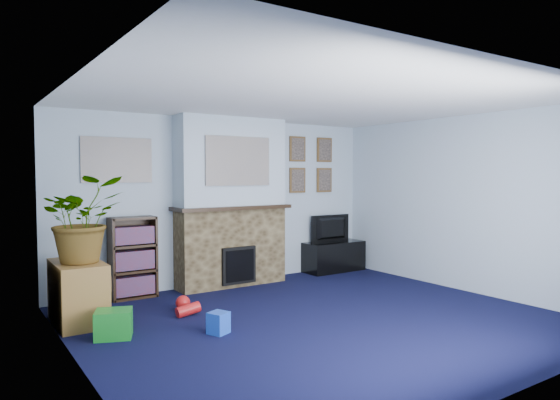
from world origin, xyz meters
TOP-DOWN VIEW (x-y plane):
  - floor at (0.00, 0.00)m, footprint 5.00×4.50m
  - ceiling at (0.00, 0.00)m, footprint 5.00×4.50m
  - wall_back at (0.00, 2.25)m, footprint 5.00×0.04m
  - wall_front at (0.00, -2.25)m, footprint 5.00×0.04m
  - wall_left at (-2.50, 0.00)m, footprint 0.04×4.50m
  - wall_right at (2.50, 0.00)m, footprint 0.04×4.50m
  - chimney_breast at (0.00, 2.05)m, footprint 1.72×0.50m
  - collage_main at (0.00, 1.84)m, footprint 1.00×0.03m
  - collage_left at (-1.55, 2.23)m, footprint 0.90×0.03m
  - portrait_tl at (1.30, 2.23)m, footprint 0.30×0.03m
  - portrait_tr at (1.85, 2.23)m, footprint 0.30×0.03m
  - portrait_bl at (1.30, 2.23)m, footprint 0.30×0.03m
  - portrait_br at (1.85, 2.23)m, footprint 0.30×0.03m
  - tv_stand at (1.90, 2.03)m, footprint 1.03×0.43m
  - television at (1.90, 2.05)m, footprint 0.76×0.12m
  - bookshelf at (-1.41, 2.11)m, footprint 0.58×0.28m
  - sideboard at (-2.24, 1.35)m, footprint 0.47×0.85m
  - potted_plant at (-2.19, 1.30)m, footprint 0.88×0.78m
  - mantel_clock at (-0.09, 2.00)m, footprint 0.11×0.06m
  - mantel_candle at (0.27, 2.00)m, footprint 0.05×0.05m
  - mantel_teddy at (-0.48, 2.00)m, footprint 0.13×0.13m
  - mantel_can at (0.77, 2.00)m, footprint 0.05×0.05m
  - green_crate at (-2.06, 0.64)m, footprint 0.42×0.38m
  - toy_ball at (-1.10, 1.20)m, footprint 0.17×0.17m
  - toy_block at (-1.15, 0.19)m, footprint 0.23×0.23m
  - toy_tube at (-1.15, 0.93)m, footprint 0.28×0.12m

SIDE VIEW (x-z plane):
  - floor at x=0.00m, z-range -0.01..0.01m
  - toy_tube at x=-1.15m, z-range -0.01..0.15m
  - toy_ball at x=-1.10m, z-range 0.00..0.18m
  - toy_block at x=-1.15m, z-range 0.00..0.22m
  - green_crate at x=-2.06m, z-range 0.00..0.28m
  - tv_stand at x=1.90m, z-range -0.02..0.47m
  - sideboard at x=-2.24m, z-range 0.02..0.68m
  - bookshelf at x=-1.41m, z-range -0.02..1.03m
  - television at x=1.90m, z-range 0.49..0.92m
  - potted_plant at x=-2.19m, z-range 0.66..1.59m
  - chimney_breast at x=0.00m, z-range -0.02..2.38m
  - wall_back at x=0.00m, z-range 0.00..2.40m
  - wall_front at x=0.00m, z-range 0.00..2.40m
  - wall_left at x=-2.50m, z-range 0.00..2.40m
  - wall_right at x=2.50m, z-range 0.00..2.40m
  - mantel_can at x=0.77m, z-range 1.16..1.26m
  - mantel_teddy at x=-0.48m, z-range 1.15..1.28m
  - mantel_clock at x=-0.09m, z-range 1.14..1.30m
  - mantel_candle at x=0.27m, z-range 1.15..1.31m
  - portrait_bl at x=1.30m, z-range 1.30..1.70m
  - portrait_br at x=1.85m, z-range 1.30..1.70m
  - collage_left at x=-1.55m, z-range 1.49..2.07m
  - collage_main at x=0.00m, z-range 1.44..2.12m
  - portrait_tl at x=1.30m, z-range 1.80..2.20m
  - portrait_tr at x=1.85m, z-range 1.80..2.20m
  - ceiling at x=0.00m, z-range 2.40..2.40m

